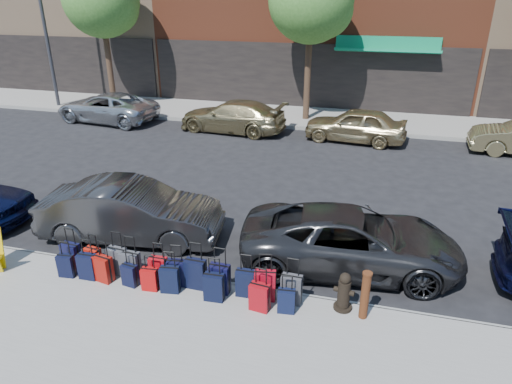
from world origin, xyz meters
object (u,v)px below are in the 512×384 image
(streetlight, at_px, (46,17))
(bollard, at_px, (365,295))
(suitcase_front_5, at_px, (177,273))
(car_far_0, at_px, (107,107))
(car_far_1, at_px, (232,116))
(tree_center, at_px, (314,2))
(fire_hydrant, at_px, (344,293))
(car_far_2, at_px, (355,125))
(tree_left, at_px, (104,1))
(car_near_1, at_px, (131,212))
(car_near_2, at_px, (351,240))

(streetlight, xyz_separation_m, bollard, (16.74, -13.68, -3.99))
(suitcase_front_5, relative_size, bollard, 0.93)
(bollard, relative_size, car_far_0, 0.20)
(car_far_1, bearing_deg, bollard, 34.15)
(tree_center, height_order, fire_hydrant, tree_center)
(bollard, xyz_separation_m, car_far_2, (-0.93, 11.76, 0.04))
(car_far_0, xyz_separation_m, car_far_2, (11.88, -0.15, 0.02))
(tree_left, distance_m, car_far_0, 5.41)
(car_far_0, bearing_deg, car_near_1, 41.09)
(fire_hydrant, distance_m, bollard, 0.46)
(tree_left, xyz_separation_m, streetlight, (-2.94, -0.70, -0.75))
(car_near_2, xyz_separation_m, car_far_2, (-0.52, 9.79, 0.02))
(suitcase_front_5, bearing_deg, car_far_0, 119.82)
(car_near_1, xyz_separation_m, car_far_2, (5.03, 9.89, -0.04))
(tree_center, bearing_deg, fire_hydrant, -78.48)
(tree_left, bearing_deg, bollard, -46.18)
(tree_left, distance_m, tree_center, 10.50)
(car_far_1, bearing_deg, tree_left, -103.17)
(bollard, relative_size, car_near_2, 0.20)
(tree_center, height_order, car_far_0, tree_center)
(fire_hydrant, distance_m, car_near_2, 1.82)
(tree_left, height_order, suitcase_front_5, tree_left)
(tree_left, xyz_separation_m, bollard, (13.80, -14.38, -4.74))
(car_near_2, distance_m, car_far_2, 9.80)
(car_far_2, bearing_deg, tree_left, -95.29)
(tree_center, height_order, suitcase_front_5, tree_center)
(car_near_2, bearing_deg, tree_left, 41.03)
(bollard, bearing_deg, car_near_2, 101.56)
(streetlight, distance_m, car_far_2, 16.41)
(tree_left, height_order, tree_center, same)
(car_far_2, bearing_deg, car_far_1, -84.61)
(tree_center, height_order, car_far_2, tree_center)
(streetlight, bearing_deg, car_near_1, -47.59)
(streetlight, height_order, suitcase_front_5, streetlight)
(streetlight, distance_m, car_far_0, 5.86)
(tree_center, xyz_separation_m, car_near_1, (-2.66, -12.50, -4.65))
(car_far_1, bearing_deg, car_near_2, 37.05)
(suitcase_front_5, height_order, car_far_2, car_far_2)
(tree_left, xyz_separation_m, car_far_0, (0.99, -2.47, -4.72))
(bollard, height_order, car_near_1, car_near_1)
(tree_left, height_order, fire_hydrant, tree_left)
(tree_center, relative_size, car_far_1, 1.50)
(car_near_1, height_order, car_far_1, car_near_1)
(tree_center, bearing_deg, car_near_2, -76.87)
(tree_center, distance_m, car_far_1, 6.18)
(tree_left, relative_size, fire_hydrant, 8.81)
(tree_left, distance_m, bollard, 20.49)
(suitcase_front_5, height_order, car_far_0, car_far_0)
(streetlight, distance_m, suitcase_front_5, 19.17)
(tree_left, height_order, streetlight, streetlight)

